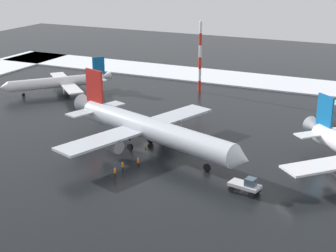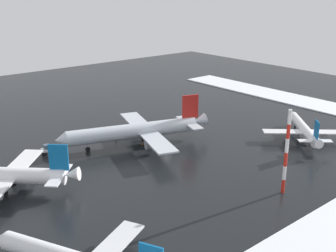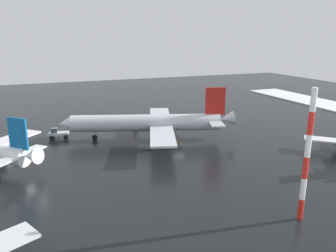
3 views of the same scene
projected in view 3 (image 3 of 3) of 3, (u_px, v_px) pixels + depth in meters
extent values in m
plane|color=black|center=(179.00, 146.00, 72.30)|extent=(240.00, 240.00, 0.00)
cylinder|color=silver|center=(146.00, 123.00, 76.08)|extent=(33.82, 14.79, 3.90)
cone|color=silver|center=(65.00, 124.00, 75.13)|extent=(3.80, 4.39, 3.70)
cone|color=silver|center=(226.00, 119.00, 76.86)|extent=(4.95, 4.46, 3.79)
cube|color=silver|center=(162.00, 136.00, 67.28)|extent=(9.58, 15.74, 0.41)
cylinder|color=gray|center=(159.00, 138.00, 69.76)|extent=(4.43, 3.43, 2.29)
cube|color=silver|center=(160.00, 115.00, 85.41)|extent=(9.58, 15.74, 0.41)
cylinder|color=gray|center=(158.00, 121.00, 83.47)|extent=(4.43, 3.43, 2.29)
cube|color=red|center=(215.00, 101.00, 75.60)|extent=(4.48, 1.87, 6.42)
cube|color=silver|center=(216.00, 124.00, 73.45)|extent=(4.60, 6.17, 0.28)
cube|color=silver|center=(211.00, 117.00, 80.08)|extent=(4.60, 6.17, 0.28)
cylinder|color=black|center=(94.00, 131.00, 75.91)|extent=(0.28, 0.28, 0.80)
cylinder|color=black|center=(95.00, 137.00, 76.35)|extent=(1.32, 0.79, 1.26)
cylinder|color=black|center=(161.00, 133.00, 74.27)|extent=(0.28, 0.28, 0.80)
cylinder|color=black|center=(161.00, 140.00, 74.71)|extent=(1.32, 0.79, 1.26)
cylinder|color=black|center=(161.00, 127.00, 79.14)|extent=(0.28, 0.28, 0.80)
cylinder|color=black|center=(161.00, 133.00, 79.57)|extent=(1.32, 0.79, 1.26)
cube|color=white|center=(330.00, 140.00, 68.27)|extent=(9.75, 9.22, 0.28)
cone|color=white|center=(31.00, 156.00, 54.96)|extent=(4.47, 4.44, 3.23)
cube|color=white|center=(11.00, 139.00, 67.02)|extent=(11.84, 12.16, 0.35)
cylinder|color=gray|center=(2.00, 146.00, 65.70)|extent=(3.75, 3.70, 1.95)
cube|color=#0C5999|center=(18.00, 134.00, 54.85)|extent=(3.07, 2.94, 5.46)
cube|color=white|center=(6.00, 161.00, 53.29)|extent=(5.06, 5.14, 0.23)
cube|color=white|center=(32.00, 150.00, 58.54)|extent=(5.06, 5.14, 0.23)
cube|color=silver|center=(59.00, 133.00, 77.80)|extent=(4.93, 3.03, 0.50)
cube|color=#3F5160|center=(54.00, 130.00, 77.42)|extent=(1.66, 1.74, 1.10)
cylinder|color=black|center=(51.00, 138.00, 76.75)|extent=(0.94, 0.48, 0.90)
cylinder|color=black|center=(52.00, 135.00, 78.62)|extent=(0.94, 0.48, 0.90)
cylinder|color=black|center=(65.00, 137.00, 77.34)|extent=(0.94, 0.48, 0.90)
cylinder|color=black|center=(66.00, 135.00, 79.21)|extent=(0.94, 0.48, 0.90)
cylinder|color=black|center=(135.00, 130.00, 83.31)|extent=(0.16, 0.16, 0.85)
cylinder|color=black|center=(135.00, 130.00, 83.12)|extent=(0.16, 0.16, 0.85)
cylinder|color=orange|center=(135.00, 127.00, 83.02)|extent=(0.36, 0.36, 0.62)
sphere|color=tan|center=(135.00, 126.00, 82.91)|extent=(0.24, 0.24, 0.24)
cylinder|color=black|center=(137.00, 127.00, 86.14)|extent=(0.16, 0.16, 0.85)
cylinder|color=black|center=(137.00, 127.00, 86.02)|extent=(0.16, 0.16, 0.85)
cylinder|color=orange|center=(137.00, 124.00, 85.89)|extent=(0.36, 0.36, 0.62)
sphere|color=tan|center=(137.00, 123.00, 85.77)|extent=(0.24, 0.24, 0.24)
cylinder|color=black|center=(134.00, 125.00, 88.21)|extent=(0.16, 0.16, 0.85)
cylinder|color=black|center=(134.00, 125.00, 88.34)|extent=(0.16, 0.16, 0.85)
cylinder|color=orange|center=(134.00, 122.00, 88.08)|extent=(0.36, 0.36, 0.62)
sphere|color=tan|center=(134.00, 121.00, 87.97)|extent=(0.24, 0.24, 0.24)
cylinder|color=red|center=(301.00, 209.00, 42.92)|extent=(0.70, 0.70, 2.92)
cylinder|color=white|center=(303.00, 189.00, 42.15)|extent=(0.70, 0.70, 2.92)
cylinder|color=red|center=(306.00, 168.00, 41.39)|extent=(0.70, 0.70, 2.92)
cylinder|color=white|center=(308.00, 146.00, 40.62)|extent=(0.70, 0.70, 2.92)
cylinder|color=red|center=(311.00, 123.00, 39.85)|extent=(0.70, 0.70, 2.92)
cylinder|color=white|center=(314.00, 100.00, 39.09)|extent=(0.70, 0.70, 2.92)
cone|color=orange|center=(156.00, 138.00, 77.01)|extent=(0.36, 0.36, 0.55)
cone|color=orange|center=(181.00, 143.00, 73.46)|extent=(0.36, 0.36, 0.55)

